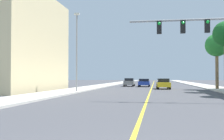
{
  "coord_description": "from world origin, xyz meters",
  "views": [
    {
      "loc": [
        0.6,
        -4.11,
        1.65
      ],
      "look_at": [
        -3.53,
        21.25,
        2.32
      ],
      "focal_mm": 42.94,
      "sensor_mm": 36.0,
      "label": 1
    }
  ],
  "objects_px": {
    "car_yellow": "(163,84)",
    "car_gray": "(129,82)",
    "traffic_signal_mast": "(218,34)",
    "car_blue": "(144,82)",
    "palm_far": "(217,46)",
    "street_lamp": "(77,48)"
  },
  "relations": [
    {
      "from": "car_yellow",
      "to": "car_gray",
      "type": "relative_size",
      "value": 0.9
    },
    {
      "from": "traffic_signal_mast",
      "to": "car_yellow",
      "type": "bearing_deg",
      "value": 98.75
    },
    {
      "from": "car_yellow",
      "to": "car_blue",
      "type": "relative_size",
      "value": 0.87
    },
    {
      "from": "car_blue",
      "to": "palm_far",
      "type": "bearing_deg",
      "value": -45.41
    },
    {
      "from": "street_lamp",
      "to": "palm_far",
      "type": "relative_size",
      "value": 1.19
    },
    {
      "from": "traffic_signal_mast",
      "to": "car_blue",
      "type": "distance_m",
      "value": 28.62
    },
    {
      "from": "car_gray",
      "to": "traffic_signal_mast",
      "type": "bearing_deg",
      "value": -74.03
    },
    {
      "from": "traffic_signal_mast",
      "to": "car_gray",
      "type": "bearing_deg",
      "value": 106.35
    },
    {
      "from": "street_lamp",
      "to": "palm_far",
      "type": "xyz_separation_m",
      "value": [
        16.08,
        8.18,
        0.87
      ]
    },
    {
      "from": "car_yellow",
      "to": "car_blue",
      "type": "bearing_deg",
      "value": 106.33
    },
    {
      "from": "car_blue",
      "to": "car_gray",
      "type": "height_order",
      "value": "car_gray"
    },
    {
      "from": "traffic_signal_mast",
      "to": "car_blue",
      "type": "bearing_deg",
      "value": 101.97
    },
    {
      "from": "traffic_signal_mast",
      "to": "car_gray",
      "type": "height_order",
      "value": "traffic_signal_mast"
    },
    {
      "from": "traffic_signal_mast",
      "to": "street_lamp",
      "type": "height_order",
      "value": "street_lamp"
    },
    {
      "from": "car_yellow",
      "to": "car_blue",
      "type": "distance_m",
      "value": 9.01
    },
    {
      "from": "traffic_signal_mast",
      "to": "street_lamp",
      "type": "bearing_deg",
      "value": 141.88
    },
    {
      "from": "street_lamp",
      "to": "car_yellow",
      "type": "height_order",
      "value": "street_lamp"
    },
    {
      "from": "street_lamp",
      "to": "car_blue",
      "type": "distance_m",
      "value": 19.64
    },
    {
      "from": "traffic_signal_mast",
      "to": "street_lamp",
      "type": "xyz_separation_m",
      "value": [
        -12.33,
        9.67,
        0.39
      ]
    },
    {
      "from": "street_lamp",
      "to": "car_blue",
      "type": "xyz_separation_m",
      "value": [
        6.44,
        18.1,
        -4.06
      ]
    },
    {
      "from": "traffic_signal_mast",
      "to": "car_gray",
      "type": "xyz_separation_m",
      "value": [
        -8.56,
        29.2,
        -3.62
      ]
    },
    {
      "from": "car_yellow",
      "to": "car_gray",
      "type": "height_order",
      "value": "car_yellow"
    }
  ]
}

